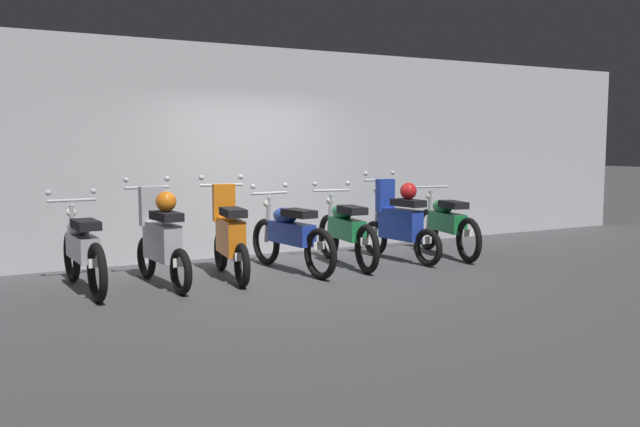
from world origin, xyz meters
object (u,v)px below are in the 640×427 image
object	(u,v)px
motorbike_slot_0	(83,249)
motorbike_slot_2	(230,237)
motorbike_slot_6	(446,223)
motorbike_slot_5	(399,222)
motorbike_slot_4	(346,230)
motorbike_slot_1	(161,239)
motorbike_slot_3	(290,235)

from	to	relation	value
motorbike_slot_0	motorbike_slot_2	xyz separation A→B (m)	(1.76, -0.09, 0.04)
motorbike_slot_6	motorbike_slot_5	bearing A→B (deg)	-178.53
motorbike_slot_0	motorbike_slot_5	size ratio (longest dim) A/B	1.16
motorbike_slot_4	motorbike_slot_1	bearing A→B (deg)	-177.21
motorbike_slot_4	motorbike_slot_6	distance (m)	1.76
motorbike_slot_0	motorbike_slot_2	bearing A→B (deg)	-2.95
motorbike_slot_1	motorbike_slot_5	xyz separation A→B (m)	(3.52, 0.08, 0.00)
motorbike_slot_5	motorbike_slot_6	xyz separation A→B (m)	(0.89, 0.02, -0.08)
motorbike_slot_3	motorbike_slot_6	xyz separation A→B (m)	(2.65, 0.02, -0.00)
motorbike_slot_5	motorbike_slot_0	bearing A→B (deg)	179.22
motorbike_slot_4	motorbike_slot_6	bearing A→B (deg)	-0.84
motorbike_slot_0	motorbike_slot_2	size ratio (longest dim) A/B	1.16
motorbike_slot_1	motorbike_slot_2	distance (m)	0.89
motorbike_slot_2	motorbike_slot_6	distance (m)	3.52
motorbike_slot_2	motorbike_slot_6	xyz separation A→B (m)	(3.52, 0.05, -0.04)
motorbike_slot_3	motorbike_slot_5	bearing A→B (deg)	-0.09
motorbike_slot_1	motorbike_slot_3	xyz separation A→B (m)	(1.76, 0.08, -0.08)
motorbike_slot_0	motorbike_slot_6	distance (m)	5.28
motorbike_slot_0	motorbike_slot_3	bearing A→B (deg)	-1.24
motorbike_slot_0	motorbike_slot_5	xyz separation A→B (m)	(4.39, -0.06, 0.08)
motorbike_slot_3	motorbike_slot_4	world-z (taller)	same
motorbike_slot_3	motorbike_slot_4	xyz separation A→B (m)	(0.89, 0.05, 0.00)
motorbike_slot_1	motorbike_slot_5	size ratio (longest dim) A/B	1.00
motorbike_slot_0	motorbike_slot_6	xyz separation A→B (m)	(5.28, -0.04, -0.00)
motorbike_slot_1	motorbike_slot_4	size ratio (longest dim) A/B	0.86
motorbike_slot_2	motorbike_slot_4	xyz separation A→B (m)	(1.76, 0.08, -0.04)
motorbike_slot_4	motorbike_slot_6	xyz separation A→B (m)	(1.76, -0.03, -0.00)
motorbike_slot_5	motorbike_slot_6	world-z (taller)	motorbike_slot_5
motorbike_slot_4	motorbike_slot_6	size ratio (longest dim) A/B	1.01
motorbike_slot_1	motorbike_slot_5	world-z (taller)	same
motorbike_slot_1	motorbike_slot_2	bearing A→B (deg)	3.17
motorbike_slot_0	motorbike_slot_1	distance (m)	0.89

